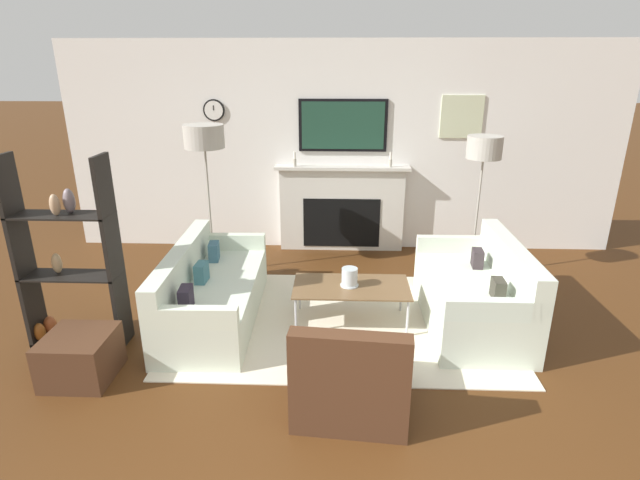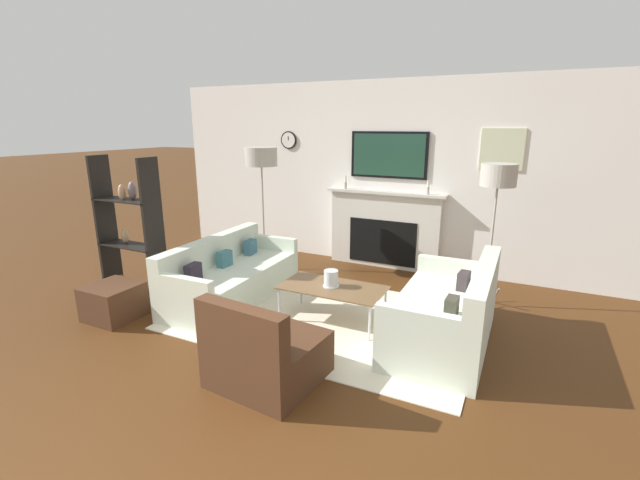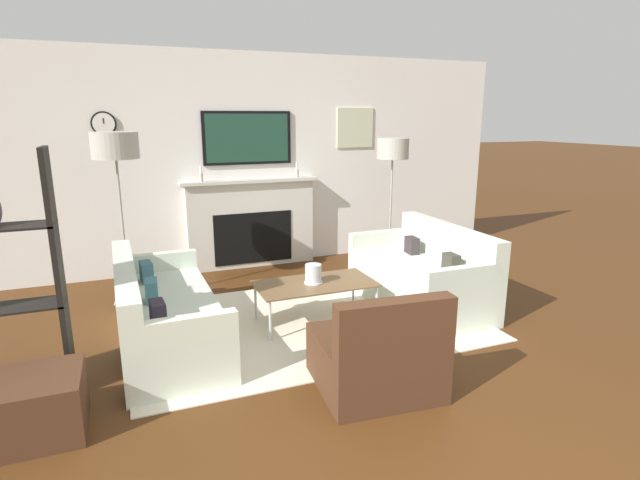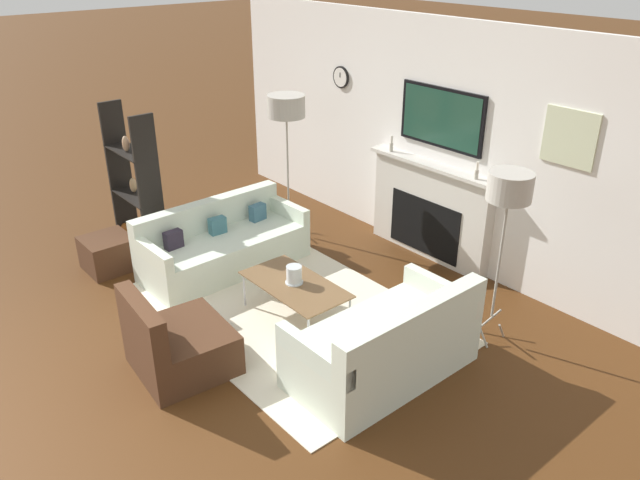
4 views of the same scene
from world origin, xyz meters
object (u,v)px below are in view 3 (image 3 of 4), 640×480
at_px(couch_right, 422,277).
at_px(floor_lamp_right, 393,151).
at_px(coffee_table, 315,285).
at_px(ottoman, 39,406).
at_px(hurricane_candle, 313,275).
at_px(floor_lamp_left, 115,148).
at_px(couch_left, 163,315).
at_px(armchair, 377,357).

bearing_deg(couch_right, floor_lamp_right, 77.37).
bearing_deg(coffee_table, ottoman, -155.93).
relative_size(hurricane_candle, floor_lamp_left, 0.10).
bearing_deg(couch_left, coffee_table, -1.40).
distance_m(couch_right, floor_lamp_right, 1.70).
bearing_deg(ottoman, armchair, -7.90).
bearing_deg(armchair, ottoman, 172.10).
bearing_deg(floor_lamp_right, couch_right, -102.63).
xyz_separation_m(couch_right, armchair, (-1.22, -1.32, -0.04)).
height_order(couch_left, couch_right, couch_right).
relative_size(couch_left, hurricane_candle, 10.53).
height_order(couch_right, ottoman, couch_right).
relative_size(coffee_table, floor_lamp_right, 0.67).
relative_size(floor_lamp_right, ottoman, 3.24).
bearing_deg(couch_right, couch_left, -179.97).
xyz_separation_m(floor_lamp_right, ottoman, (-3.66, -2.17, -1.32)).
bearing_deg(couch_right, floor_lamp_left, 158.00).
xyz_separation_m(couch_left, ottoman, (-0.82, -1.02, -0.08)).
bearing_deg(armchair, couch_right, 47.16).
xyz_separation_m(couch_right, floor_lamp_left, (-2.84, 1.15, 1.33)).
xyz_separation_m(couch_left, coffee_table, (1.38, -0.03, 0.11)).
distance_m(floor_lamp_right, ottoman, 4.45).
height_order(couch_left, floor_lamp_right, floor_lamp_right).
bearing_deg(floor_lamp_left, ottoman, -104.48).
height_order(armchair, ottoman, armchair).
relative_size(couch_right, floor_lamp_left, 0.91).
height_order(floor_lamp_left, ottoman, floor_lamp_left).
xyz_separation_m(couch_right, coffee_table, (-1.20, -0.04, 0.08)).
height_order(couch_right, floor_lamp_right, floor_lamp_right).
xyz_separation_m(armchair, hurricane_candle, (0.00, 1.29, 0.22)).
height_order(couch_left, ottoman, couch_left).
bearing_deg(hurricane_candle, ottoman, -155.62).
bearing_deg(floor_lamp_right, ottoman, -149.37).
xyz_separation_m(armchair, floor_lamp_left, (-1.62, 2.47, 1.37)).
relative_size(floor_lamp_left, floor_lamp_right, 1.06).
height_order(couch_right, armchair, couch_right).
distance_m(couch_left, ottoman, 1.31).
distance_m(coffee_table, floor_lamp_right, 2.20).
relative_size(coffee_table, floor_lamp_left, 0.63).
xyz_separation_m(floor_lamp_left, ottoman, (-0.56, -2.17, -1.43)).
relative_size(couch_left, couch_right, 1.17).
bearing_deg(armchair, coffee_table, 88.97).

